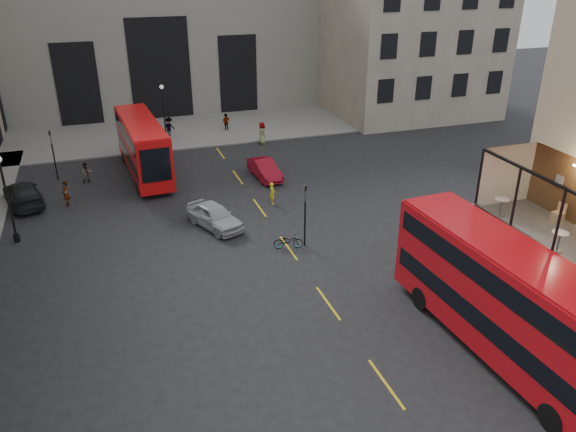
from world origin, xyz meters
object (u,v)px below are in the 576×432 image
object	(u,v)px
car_b	(265,169)
pedestrian_d	(262,133)
street_lamp_b	(165,118)
cafe_chair_d	(558,216)
car_a	(215,216)
pedestrian_e	(66,194)
traffic_light_near	(305,208)
cyclist	(272,193)
cafe_table_mid	(559,238)
bus_far	(143,144)
pedestrian_a	(87,173)
bus_near	(507,297)
car_c	(23,194)
bicycle	(288,241)
pedestrian_b	(169,128)
traffic_light_far	(52,149)
street_lamp_a	(9,205)
pedestrian_c	(226,122)
cafe_table_far	(502,204)

from	to	relation	value
car_b	pedestrian_d	bearing A→B (deg)	70.58
street_lamp_b	cafe_chair_d	size ratio (longest dim) A/B	6.02
street_lamp_b	pedestrian_d	xyz separation A→B (m)	(8.16, -2.51, -1.41)
car_a	pedestrian_e	size ratio (longest dim) A/B	2.51
traffic_light_near	cyclist	world-z (taller)	traffic_light_near
pedestrian_d	cafe_table_mid	distance (m)	31.69
bus_far	pedestrian_a	xyz separation A→B (m)	(-4.27, -0.42, -1.63)
bus_near	car_c	xyz separation A→B (m)	(-20.50, 23.47, -2.00)
bus_near	bicycle	bearing A→B (deg)	115.20
bus_near	pedestrian_a	world-z (taller)	bus_near
street_lamp_b	cafe_table_mid	xyz separation A→B (m)	(11.50, -33.74, 2.75)
car_a	pedestrian_b	distance (m)	19.84
traffic_light_far	bus_near	bearing A→B (deg)	-56.24
traffic_light_near	car_a	size ratio (longest dim) A/B	0.86
street_lamp_a	pedestrian_b	bearing A→B (deg)	57.25
bicycle	cyclist	size ratio (longest dim) A/B	1.11
street_lamp_b	pedestrian_c	world-z (taller)	street_lamp_b
cyclist	cafe_table_far	size ratio (longest dim) A/B	1.84
pedestrian_a	traffic_light_near	bearing A→B (deg)	-59.37
pedestrian_b	pedestrian_c	world-z (taller)	pedestrian_b
car_a	pedestrian_d	distance (m)	17.14
pedestrian_c	street_lamp_b	bearing A→B (deg)	-5.12
traffic_light_near	bicycle	bearing A→B (deg)	178.66
cyclist	pedestrian_a	bearing A→B (deg)	61.06
car_c	pedestrian_e	world-z (taller)	pedestrian_e
bus_far	cafe_chair_d	xyz separation A→B (m)	(16.03, -24.56, 2.46)
cyclist	pedestrian_e	bearing A→B (deg)	78.15
bus_near	bicycle	size ratio (longest dim) A/B	7.32
pedestrian_a	cyclist	bearing A→B (deg)	-42.86
street_lamp_b	cafe_chair_d	world-z (taller)	cafe_chair_d
bicycle	pedestrian_d	size ratio (longest dim) A/B	0.86
car_a	street_lamp_b	bearing A→B (deg)	69.06
cyclist	pedestrian_b	xyz separation A→B (m)	(-4.47, 17.54, 0.20)
bus_near	car_a	xyz separation A→B (m)	(-8.94, 15.81, -1.99)
street_lamp_a	pedestrian_e	bearing A→B (deg)	58.69
pedestrian_c	cafe_chair_d	bearing A→B (deg)	75.38
bicycle	pedestrian_b	bearing A→B (deg)	21.93
pedestrian_c	pedestrian_e	size ratio (longest dim) A/B	0.97
pedestrian_e	cafe_chair_d	world-z (taller)	cafe_chair_d
traffic_light_far	car_c	distance (m)	4.95
bus_far	pedestrian_d	distance (m)	11.75
street_lamp_a	car_b	bearing A→B (deg)	17.28
street_lamp_a	car_c	distance (m)	6.02
traffic_light_far	pedestrian_c	size ratio (longest dim) A/B	2.23
traffic_light_near	pedestrian_a	xyz separation A→B (m)	(-11.85, 14.54, -1.64)
bus_far	car_c	xyz separation A→B (m)	(-8.42, -3.17, -1.66)
traffic_light_far	car_c	size ratio (longest dim) A/B	0.74
traffic_light_near	bus_near	bearing A→B (deg)	-68.92
cyclist	pedestrian_b	size ratio (longest dim) A/B	0.80
cyclist	bus_near	bearing A→B (deg)	-160.77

